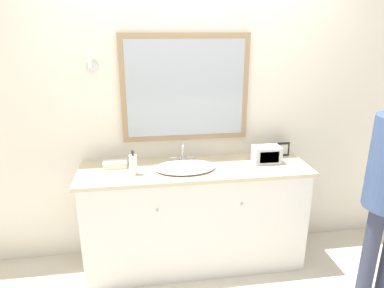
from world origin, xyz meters
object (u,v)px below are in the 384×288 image
sink_basin (185,167)px  picture_frame (283,149)px  appliance_box (267,155)px  soap_bottle (133,164)px

sink_basin → picture_frame: (0.89, 0.17, 0.04)m
appliance_box → picture_frame: appliance_box is taller
sink_basin → appliance_box: 0.70m
picture_frame → sink_basin: bearing=-169.1°
picture_frame → soap_bottle: bearing=-170.1°
sink_basin → soap_bottle: (-0.41, -0.05, 0.06)m
sink_basin → picture_frame: size_ratio=3.94×
sink_basin → picture_frame: 0.91m
appliance_box → sink_basin: bearing=-176.6°
appliance_box → picture_frame: bearing=33.2°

